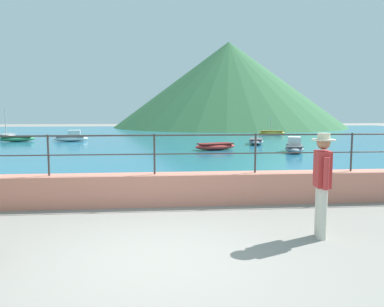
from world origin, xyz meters
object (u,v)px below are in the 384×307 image
person_walking (322,180)px  boat_2 (5,136)px  boat_5 (294,147)px  boat_3 (71,137)px  boat_4 (272,133)px  boat_6 (215,146)px  boat_1 (256,141)px  boat_7 (17,139)px

person_walking → boat_2: bearing=120.5°
boat_2 → boat_5: size_ratio=0.99×
boat_3 → boat_4: bearing=19.7°
boat_4 → boat_6: boat_4 is taller
boat_2 → boat_6: (14.53, -10.02, -0.01)m
boat_5 → boat_2: bearing=148.0°
boat_1 → boat_6: (-3.07, -3.24, 0.00)m
boat_3 → person_walking: bearing=-67.6°
person_walking → boat_4: 27.41m
boat_4 → boat_6: size_ratio=0.97×
boat_6 → boat_7: bearing=151.4°
boat_2 → boat_4: boat_2 is taller
boat_3 → boat_4: size_ratio=1.00×
boat_6 → boat_7: same height
boat_3 → boat_7: (-3.64, 0.12, -0.07)m
boat_5 → person_walking: bearing=-108.5°
boat_2 → boat_4: size_ratio=1.02×
boat_7 → boat_6: bearing=-28.6°
boat_2 → boat_7: (1.95, -3.17, -0.01)m
boat_3 → boat_5: (12.74, -8.18, 0.00)m
boat_1 → boat_4: (3.81, 9.16, 0.00)m
boat_1 → boat_2: (-17.60, 6.78, 0.01)m
boat_6 → boat_1: bearing=46.5°
boat_1 → boat_6: same height
boat_4 → boat_6: 14.18m
boat_2 → boat_5: bearing=-32.0°
boat_1 → boat_7: size_ratio=1.00×
person_walking → boat_5: 13.26m
boat_3 → boat_2: bearing=149.5°
boat_1 → boat_4: size_ratio=1.02×
boat_5 → boat_3: bearing=147.3°
person_walking → boat_1: (3.46, 17.25, -0.72)m
boat_1 → boat_5: 4.75m
boat_1 → boat_7: (-15.65, 3.61, 0.00)m
boat_1 → boat_3: bearing=163.8°
boat_4 → boat_7: bearing=-164.1°
boat_2 → boat_3: (5.59, -3.29, 0.06)m
boat_1 → boat_7: same height
boat_2 → boat_3: boat_2 is taller
boat_3 → boat_4: (15.82, 5.67, -0.07)m
boat_2 → boat_1: bearing=-21.1°
boat_5 → boat_7: (-16.38, 8.31, -0.07)m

